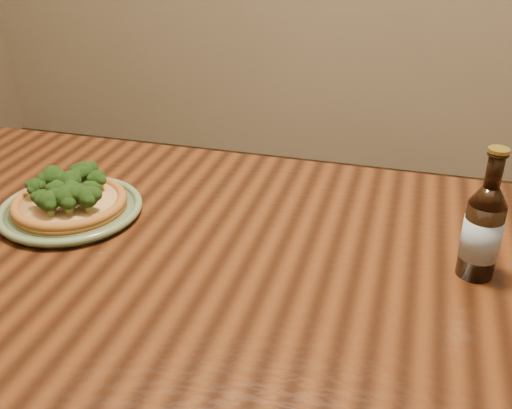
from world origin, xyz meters
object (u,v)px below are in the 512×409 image
(table, at_px, (229,321))
(pizza, at_px, (69,199))
(beer_bottle, at_px, (482,230))
(plate, at_px, (71,209))

(table, relative_size, pizza, 7.89)
(table, xyz_separation_m, pizza, (-0.33, 0.10, 0.13))
(table, bearing_deg, beer_bottle, 15.42)
(plate, height_order, beer_bottle, beer_bottle)
(table, xyz_separation_m, plate, (-0.33, 0.10, 0.10))
(beer_bottle, bearing_deg, table, -160.45)
(plate, bearing_deg, beer_bottle, -0.05)
(table, height_order, pizza, pizza)
(beer_bottle, bearing_deg, plate, -175.92)
(table, relative_size, plate, 6.27)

